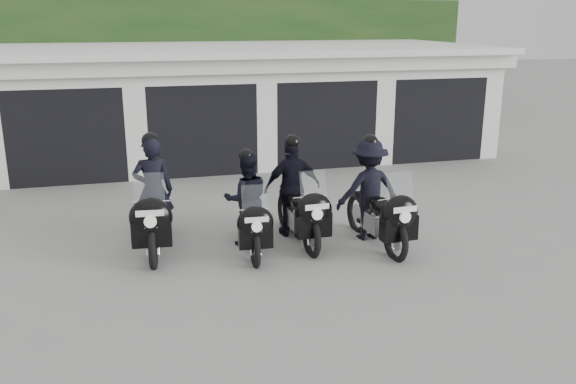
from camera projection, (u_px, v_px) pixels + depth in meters
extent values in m
plane|color=gray|center=(249.00, 259.00, 9.75)|extent=(80.00, 80.00, 0.00)
cube|color=silver|center=(189.00, 102.00, 17.25)|extent=(16.00, 6.00, 2.80)
cube|color=silver|center=(188.00, 49.00, 16.66)|extent=(16.40, 6.80, 0.16)
cube|color=silver|center=(202.00, 66.00, 13.89)|extent=(16.40, 0.12, 0.40)
cube|color=black|center=(205.00, 171.00, 14.80)|extent=(16.00, 0.06, 0.24)
cube|color=black|center=(70.00, 128.00, 14.90)|extent=(2.60, 2.60, 2.20)
cube|color=silver|center=(61.00, 74.00, 13.54)|extent=(2.60, 0.50, 0.60)
cube|color=silver|center=(136.00, 120.00, 14.23)|extent=(0.50, 0.50, 2.80)
cube|color=black|center=(197.00, 123.00, 15.67)|extent=(2.60, 2.60, 2.20)
cube|color=silver|center=(200.00, 71.00, 14.30)|extent=(2.60, 0.50, 0.60)
cube|color=silver|center=(265.00, 115.00, 14.99)|extent=(0.50, 0.50, 2.80)
cube|color=black|center=(312.00, 118.00, 16.43)|extent=(2.60, 2.60, 2.20)
cube|color=silver|center=(325.00, 68.00, 15.06)|extent=(2.60, 0.50, 0.60)
cube|color=silver|center=(382.00, 110.00, 15.75)|extent=(0.50, 0.50, 2.80)
cube|color=black|center=(417.00, 114.00, 17.19)|extent=(2.60, 2.60, 2.20)
cube|color=silver|center=(439.00, 66.00, 15.83)|extent=(2.60, 0.50, 0.60)
cube|color=silver|center=(488.00, 106.00, 16.51)|extent=(0.50, 0.50, 2.80)
cube|color=#153312|center=(176.00, 65.00, 20.76)|extent=(20.00, 2.00, 4.30)
cylinder|color=black|center=(254.00, 74.00, 23.03)|extent=(0.24, 0.24, 3.30)
cylinder|color=black|center=(365.00, 71.00, 24.14)|extent=(0.24, 0.24, 3.30)
torus|color=black|center=(153.00, 246.00, 9.40)|extent=(0.18, 0.77, 0.76)
torus|color=black|center=(156.00, 216.00, 10.82)|extent=(0.18, 0.77, 0.76)
cube|color=#A6A6AB|center=(154.00, 225.00, 10.11)|extent=(0.32, 0.59, 0.33)
cube|color=black|center=(155.00, 235.00, 10.14)|extent=(0.20, 1.35, 0.06)
ellipsoid|color=black|center=(153.00, 208.00, 9.85)|extent=(0.39, 0.63, 0.30)
cube|color=black|center=(154.00, 199.00, 10.27)|extent=(0.32, 0.59, 0.10)
ellipsoid|color=black|center=(151.00, 218.00, 9.19)|extent=(0.68, 0.40, 0.62)
cube|color=black|center=(152.00, 233.00, 9.26)|extent=(0.62, 0.28, 0.42)
cube|color=#B2BFC6|center=(149.00, 191.00, 9.10)|extent=(0.47, 0.16, 0.53)
cylinder|color=silver|center=(151.00, 202.00, 9.34)|extent=(0.58, 0.08, 0.03)
cube|color=white|center=(150.00, 213.00, 8.99)|extent=(0.42, 0.05, 0.09)
cube|color=white|center=(151.00, 225.00, 9.07)|extent=(0.19, 0.03, 0.10)
imported|color=black|center=(153.00, 191.00, 10.25)|extent=(0.70, 0.49, 1.83)
sphere|color=black|center=(150.00, 141.00, 10.01)|extent=(0.28, 0.28, 0.28)
torus|color=black|center=(255.00, 248.00, 9.45)|extent=(0.14, 0.66, 0.66)
torus|color=black|center=(245.00, 221.00, 10.68)|extent=(0.14, 0.66, 0.66)
cube|color=#A6A6AB|center=(249.00, 230.00, 10.07)|extent=(0.27, 0.51, 0.29)
cube|color=black|center=(250.00, 238.00, 10.09)|extent=(0.15, 1.18, 0.05)
ellipsoid|color=black|center=(250.00, 215.00, 9.84)|extent=(0.32, 0.54, 0.26)
cube|color=black|center=(247.00, 207.00, 10.20)|extent=(0.27, 0.51, 0.09)
ellipsoid|color=black|center=(255.00, 223.00, 9.27)|extent=(0.59, 0.33, 0.54)
cube|color=black|center=(256.00, 236.00, 9.33)|extent=(0.53, 0.23, 0.36)
cube|color=#B2BFC6|center=(255.00, 200.00, 9.19)|extent=(0.40, 0.13, 0.46)
cylinder|color=silver|center=(254.00, 210.00, 9.39)|extent=(0.51, 0.06, 0.03)
cube|color=white|center=(257.00, 220.00, 9.09)|extent=(0.36, 0.04, 0.08)
cube|color=white|center=(257.00, 229.00, 9.16)|extent=(0.16, 0.02, 0.09)
imported|color=black|center=(247.00, 199.00, 10.18)|extent=(0.81, 0.65, 1.58)
sphere|color=black|center=(246.00, 156.00, 9.97)|extent=(0.24, 0.24, 0.24)
torus|color=black|center=(311.00, 237.00, 9.85)|extent=(0.14, 0.72, 0.72)
torus|color=black|center=(285.00, 211.00, 11.15)|extent=(0.14, 0.72, 0.72)
cube|color=#A6A6AB|center=(297.00, 219.00, 10.50)|extent=(0.28, 0.55, 0.31)
cube|color=black|center=(298.00, 228.00, 10.52)|extent=(0.14, 1.28, 0.06)
ellipsoid|color=black|center=(300.00, 203.00, 10.25)|extent=(0.35, 0.58, 0.28)
cube|color=black|center=(293.00, 195.00, 10.63)|extent=(0.28, 0.55, 0.10)
ellipsoid|color=black|center=(313.00, 211.00, 9.65)|extent=(0.64, 0.35, 0.59)
cube|color=black|center=(313.00, 225.00, 9.71)|extent=(0.58, 0.24, 0.39)
cube|color=#B2BFC6|center=(313.00, 187.00, 9.57)|extent=(0.44, 0.14, 0.50)
cylinder|color=silver|center=(309.00, 197.00, 9.78)|extent=(0.55, 0.05, 0.03)
cube|color=white|center=(317.00, 207.00, 9.46)|extent=(0.39, 0.03, 0.09)
cube|color=white|center=(316.00, 217.00, 9.54)|extent=(0.18, 0.02, 0.10)
imported|color=black|center=(292.00, 188.00, 10.61)|extent=(1.04, 0.62, 1.73)
sphere|color=black|center=(292.00, 142.00, 10.39)|extent=(0.27, 0.27, 0.27)
torus|color=black|center=(396.00, 240.00, 9.68)|extent=(0.16, 0.74, 0.73)
torus|color=black|center=(357.00, 214.00, 10.99)|extent=(0.16, 0.74, 0.73)
cube|color=#A6A6AB|center=(375.00, 222.00, 10.33)|extent=(0.30, 0.57, 0.32)
cube|color=black|center=(375.00, 231.00, 10.36)|extent=(0.17, 1.30, 0.06)
ellipsoid|color=black|center=(380.00, 206.00, 10.08)|extent=(0.36, 0.60, 0.29)
cube|color=black|center=(369.00, 197.00, 10.47)|extent=(0.30, 0.57, 0.10)
ellipsoid|color=black|center=(400.00, 214.00, 9.47)|extent=(0.65, 0.37, 0.60)
cube|color=black|center=(399.00, 228.00, 9.54)|extent=(0.59, 0.26, 0.40)
cube|color=#B2BFC6|center=(400.00, 188.00, 9.39)|extent=(0.45, 0.15, 0.51)
cylinder|color=silver|center=(394.00, 199.00, 9.61)|extent=(0.56, 0.07, 0.03)
cube|color=white|center=(405.00, 209.00, 9.29)|extent=(0.40, 0.04, 0.09)
cube|color=white|center=(404.00, 220.00, 9.36)|extent=(0.18, 0.03, 0.10)
imported|color=black|center=(368.00, 189.00, 10.45)|extent=(1.17, 0.66, 1.76)
sphere|color=black|center=(370.00, 142.00, 10.22)|extent=(0.27, 0.27, 0.27)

